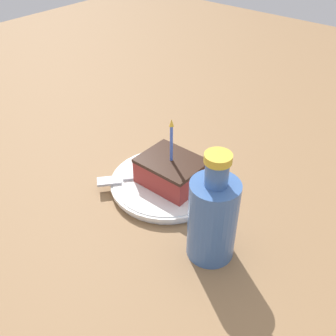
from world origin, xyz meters
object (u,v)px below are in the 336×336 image
Objects in this scene: fork at (139,178)px; bottle at (213,217)px; plate at (168,182)px; cake_slice at (172,170)px.

bottle reaches higher than fork.
plate is 0.04m from cake_slice.
fork is at bearing 76.78° from bottle.
cake_slice is 0.17m from bottle.
bottle is (-0.08, -0.15, 0.03)m from cake_slice.
bottle is at bearing -119.39° from cake_slice.
cake_slice is (-0.00, -0.01, 0.03)m from plate.
fork is (-0.04, 0.04, 0.01)m from plate.
plate is at bearing 87.72° from cake_slice.
fork is at bearing 123.72° from cake_slice.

